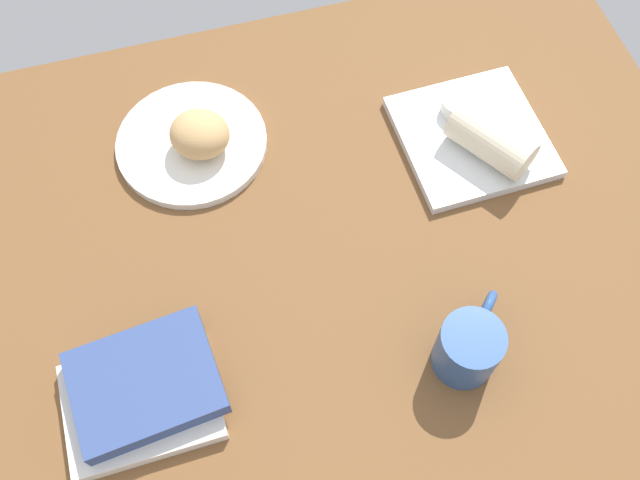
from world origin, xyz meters
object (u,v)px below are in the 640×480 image
object	(u,v)px
book_stack	(144,392)
coffee_mug	(469,346)
square_plate	(472,137)
breakfast_wrap	(491,140)
sauce_cup	(457,106)
scone_pastry	(200,134)
round_plate	(192,143)

from	to	relation	value
book_stack	coffee_mug	size ratio (longest dim) A/B	1.89
square_plate	book_stack	world-z (taller)	book_stack
breakfast_wrap	coffee_mug	world-z (taller)	coffee_mug
sauce_cup	book_stack	world-z (taller)	book_stack
book_stack	coffee_mug	xyz separation A→B (cm)	(-40.18, 5.96, 1.89)
scone_pastry	breakfast_wrap	world-z (taller)	breakfast_wrap
scone_pastry	book_stack	distance (cm)	37.75
square_plate	breakfast_wrap	distance (cm)	5.43
breakfast_wrap	book_stack	bearing A→B (deg)	-10.67
scone_pastry	book_stack	size ratio (longest dim) A/B	0.44
round_plate	coffee_mug	xyz separation A→B (cm)	(-27.34, 42.45, 3.72)
scone_pastry	book_stack	xyz separation A→B (cm)	(14.29, 34.89, -1.94)
round_plate	coffee_mug	size ratio (longest dim) A/B	2.13
round_plate	breakfast_wrap	bearing A→B (deg)	161.23
square_plate	coffee_mug	world-z (taller)	coffee_mug
scone_pastry	square_plate	bearing A→B (deg)	167.33
book_stack	coffee_mug	distance (cm)	40.66
round_plate	coffee_mug	bearing A→B (deg)	122.78
round_plate	sauce_cup	world-z (taller)	sauce_cup
scone_pastry	breakfast_wrap	size ratio (longest dim) A/B	0.70
square_plate	coffee_mug	size ratio (longest dim) A/B	1.98
square_plate	sauce_cup	distance (cm)	5.20
scone_pastry	coffee_mug	world-z (taller)	coffee_mug
breakfast_wrap	book_stack	xyz separation A→B (cm)	(54.62, 22.29, -2.15)
breakfast_wrap	scone_pastry	bearing A→B (deg)	-50.23
coffee_mug	round_plate	bearing A→B (deg)	-57.22
coffee_mug	square_plate	bearing A→B (deg)	-113.17
round_plate	book_stack	xyz separation A→B (cm)	(12.84, 36.49, 1.84)
sauce_cup	breakfast_wrap	distance (cm)	8.70
round_plate	square_plate	bearing A→B (deg)	165.65
breakfast_wrap	book_stack	world-z (taller)	breakfast_wrap
coffee_mug	sauce_cup	bearing A→B (deg)	-109.17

